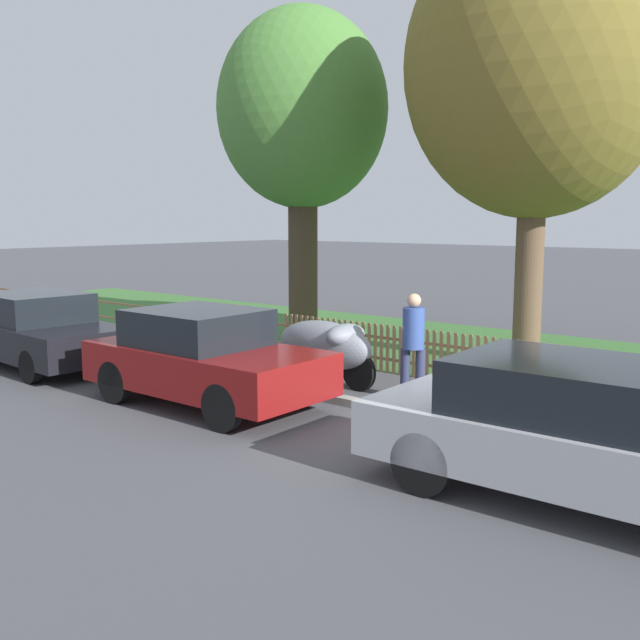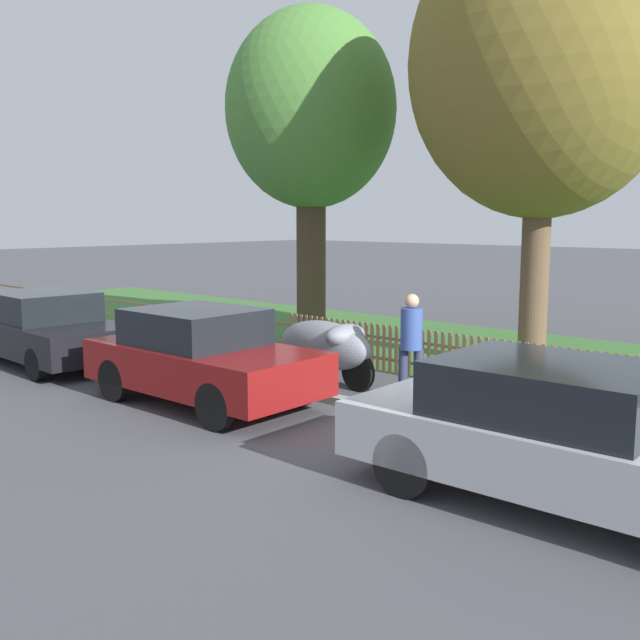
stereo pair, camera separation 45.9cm
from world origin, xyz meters
name	(u,v)px [view 1 (the left image)]	position (x,y,z in m)	size (l,w,h in m)	color
ground_plane	(473,434)	(0.00, 0.00, 0.00)	(120.00, 120.00, 0.00)	#4C4C51
kerb_stone	(477,428)	(0.00, 0.10, 0.06)	(40.53, 0.20, 0.12)	#9E998E
grass_strip	(609,367)	(0.00, 5.35, 0.01)	(40.53, 6.04, 0.01)	#3D7033
park_fence	(547,371)	(0.00, 2.35, 0.44)	(40.53, 0.05, 0.87)	olive
parked_car_silver_hatchback	(38,330)	(-8.33, -1.31, 0.68)	(4.04, 1.91, 1.37)	black
parked_car_black_saloon	(204,357)	(-3.79, -1.21, 0.72)	(3.77, 1.81, 1.42)	maroon
parked_car_navy_estate	(580,431)	(1.82, -1.32, 0.71)	(4.35, 1.90, 1.39)	#BCBCC1
covered_motorcycle	(326,345)	(-3.23, 0.97, 0.66)	(2.14, 0.83, 1.06)	black
tree_nearest_kerb	(303,113)	(-6.51, 4.16, 5.06)	(3.78, 3.78, 7.32)	#473828
tree_behind_motorcycle	(537,66)	(-1.29, 4.52, 5.44)	(4.75, 4.75, 8.20)	brown
pedestrian_near_fence	(413,340)	(-1.56, 1.01, 0.92)	(0.43, 0.43, 1.63)	#2D3351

